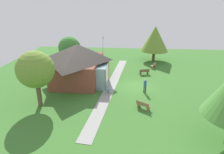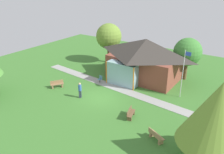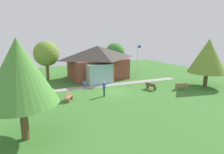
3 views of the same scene
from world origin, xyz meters
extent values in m
plane|color=#3D752D|center=(0.00, 0.00, 0.00)|extent=(44.00, 44.00, 0.00)
cube|color=brown|center=(1.38, 7.57, 1.53)|extent=(8.19, 5.69, 3.05)
pyramid|color=#38332D|center=(1.38, 7.57, 4.04)|extent=(9.19, 6.69, 1.98)
cube|color=#8CB2BF|center=(0.15, 4.12, 1.37)|extent=(3.68, 1.20, 2.75)
cylinder|color=orange|center=(-1.69, 3.52, 1.37)|extent=(0.12, 0.12, 2.75)
cylinder|color=orange|center=(1.99, 3.52, 1.37)|extent=(0.12, 0.12, 2.75)
cube|color=#999993|center=(0.00, 2.96, 0.01)|extent=(22.98, 3.55, 0.03)
cylinder|color=silver|center=(6.95, 4.93, 2.61)|extent=(0.08, 0.08, 5.22)
cube|color=blue|center=(7.25, 4.93, 4.87)|extent=(0.60, 0.02, 0.40)
cube|color=#9E7A51|center=(7.88, -3.23, 0.45)|extent=(1.54, 1.07, 0.06)
cube|color=#9E7A51|center=(7.39, -2.98, 0.20)|extent=(0.32, 0.43, 0.39)
cube|color=#9E7A51|center=(8.37, -3.48, 0.20)|extent=(0.32, 0.43, 0.39)
cube|color=#9E7A51|center=(7.79, -3.40, 0.66)|extent=(1.36, 0.73, 0.36)
cube|color=olive|center=(-5.64, -0.81, 0.45)|extent=(1.22, 1.48, 0.06)
cube|color=olive|center=(-5.32, -0.36, 0.20)|extent=(0.42, 0.36, 0.39)
cube|color=olive|center=(-5.95, -1.26, 0.20)|extent=(0.42, 0.36, 0.39)
cube|color=olive|center=(-5.79, -0.70, 0.66)|extent=(0.90, 1.27, 0.36)
cube|color=brown|center=(4.61, -1.51, 0.45)|extent=(0.81, 1.56, 0.06)
cube|color=brown|center=(4.47, -0.98, 0.20)|extent=(0.43, 0.26, 0.39)
cube|color=brown|center=(4.75, -2.04, 0.20)|extent=(0.43, 0.26, 0.39)
cube|color=brown|center=(4.43, -1.56, 0.66)|extent=(0.44, 1.47, 0.36)
cube|color=teal|center=(-2.41, 3.12, 0.44)|extent=(0.48, 0.48, 0.04)
cube|color=teal|center=(-2.39, 3.31, 0.66)|extent=(0.44, 0.08, 0.40)
cylinder|color=#4C4C51|center=(-2.41, 3.12, 0.21)|extent=(0.10, 0.10, 0.42)
cylinder|color=#4C4C51|center=(-2.41, 3.12, 0.01)|extent=(0.36, 0.36, 0.02)
cylinder|color=#2D3347|center=(-1.76, -1.10, 0.42)|extent=(0.14, 0.14, 0.85)
cylinder|color=#2D3347|center=(-1.80, -1.28, 0.42)|extent=(0.14, 0.14, 0.85)
cylinder|color=#3359A5|center=(-1.78, -1.19, 1.18)|extent=(0.34, 0.34, 0.65)
sphere|color=#D8AD8C|center=(-1.78, -1.19, 1.62)|extent=(0.24, 0.24, 0.24)
cylinder|color=brown|center=(5.77, 9.96, 1.15)|extent=(0.45, 0.45, 2.29)
sphere|color=#3D7F33|center=(5.77, 9.96, 3.56)|extent=(3.39, 3.39, 3.39)
cylinder|color=brown|center=(-5.80, 9.95, 1.28)|extent=(0.47, 0.47, 2.57)
sphere|color=olive|center=(-5.80, 9.95, 3.96)|extent=(3.71, 3.71, 3.71)
cylinder|color=brown|center=(11.90, -3.64, 0.94)|extent=(0.52, 0.52, 1.87)
cone|color=olive|center=(11.90, -3.64, 4.05)|extent=(4.83, 4.83, 4.35)
camera|label=1|loc=(-23.40, 0.83, 10.23)|focal=31.60mm
camera|label=2|loc=(13.47, -17.70, 11.83)|focal=37.70mm
camera|label=3|loc=(-10.91, -20.24, 6.95)|focal=31.69mm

